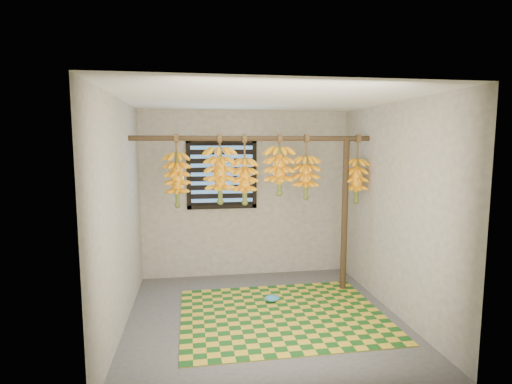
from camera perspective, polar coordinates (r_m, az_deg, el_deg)
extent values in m
cube|color=#464646|center=(4.70, 1.07, -17.47)|extent=(3.00, 3.00, 0.01)
cube|color=silver|center=(4.30, 1.15, 13.17)|extent=(3.00, 3.00, 0.01)
cube|color=gray|center=(5.81, -1.43, -0.32)|extent=(3.00, 0.01, 2.40)
cube|color=gray|center=(4.35, -18.87, -3.22)|extent=(0.01, 3.00, 2.40)
cube|color=gray|center=(4.83, 19.00, -2.23)|extent=(0.01, 3.00, 2.40)
cube|color=black|center=(5.72, -4.89, 2.56)|extent=(1.00, 0.04, 1.00)
cylinder|color=#3F311E|center=(4.97, -0.27, 7.67)|extent=(3.00, 0.06, 0.06)
cylinder|color=#3F311E|center=(5.36, 12.54, -3.27)|extent=(0.08, 0.08, 2.00)
cube|color=#164C17|center=(4.76, 3.77, -17.06)|extent=(2.30, 1.85, 0.01)
ellipsoid|color=teal|center=(5.07, 2.32, -14.94)|extent=(0.20, 0.15, 0.08)
cylinder|color=brown|center=(4.92, -11.30, 6.56)|extent=(0.02, 0.02, 0.23)
cylinder|color=#4C5923|center=(4.94, -11.19, 1.97)|extent=(0.06, 0.06, 0.62)
cylinder|color=brown|center=(4.92, -5.22, 7.03)|extent=(0.02, 0.02, 0.17)
cylinder|color=#4C5923|center=(4.94, -5.17, 2.62)|extent=(0.06, 0.06, 0.65)
cylinder|color=brown|center=(4.95, -1.64, 6.26)|extent=(0.02, 0.02, 0.30)
cylinder|color=#4C5923|center=(4.97, -1.62, 1.78)|extent=(0.06, 0.06, 0.53)
cylinder|color=brown|center=(5.02, 3.39, 7.07)|extent=(0.02, 0.02, 0.16)
cylinder|color=#4C5923|center=(5.04, 3.36, 3.26)|extent=(0.06, 0.06, 0.56)
cylinder|color=brown|center=(5.11, 7.22, 6.38)|extent=(0.02, 0.02, 0.28)
cylinder|color=#4C5923|center=(5.13, 7.15, 2.31)|extent=(0.05, 0.05, 0.51)
cylinder|color=brown|center=(5.34, 14.30, 6.04)|extent=(0.02, 0.02, 0.32)
cylinder|color=#4C5923|center=(5.36, 14.18, 1.80)|extent=(0.06, 0.06, 0.53)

